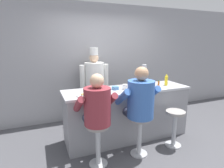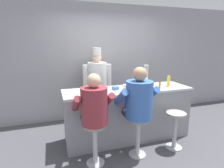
{
  "view_description": "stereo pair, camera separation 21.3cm",
  "coord_description": "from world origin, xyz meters",
  "px_view_note": "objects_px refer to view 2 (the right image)",
  "views": [
    {
      "loc": [
        -1.53,
        -2.68,
        1.82
      ],
      "look_at": [
        -0.33,
        0.31,
        1.1
      ],
      "focal_mm": 30.0,
      "sensor_mm": 36.0,
      "label": 1
    },
    {
      "loc": [
        -1.33,
        -2.75,
        1.82
      ],
      "look_at": [
        -0.33,
        0.31,
        1.1
      ],
      "focal_mm": 30.0,
      "sensor_mm": 36.0,
      "label": 2
    }
  ],
  "objects_px": {
    "cup_stack_steel": "(146,75)",
    "diner_seated_blue": "(138,102)",
    "breakfast_plate": "(83,95)",
    "cook_in_whites_near": "(97,82)",
    "mustard_bottle_yellow": "(169,81)",
    "coffee_mug_white": "(126,87)",
    "hot_sauce_bottle_orange": "(160,85)",
    "cereal_bowl": "(116,88)",
    "ketchup_bottle_red": "(141,83)",
    "empty_stool_round": "(175,124)",
    "water_pitcher_clear": "(144,83)",
    "diner_seated_maroon": "(94,109)"
  },
  "relations": [
    {
      "from": "hot_sauce_bottle_orange",
      "to": "cereal_bowl",
      "type": "xyz_separation_m",
      "value": [
        -0.76,
        0.25,
        -0.05
      ]
    },
    {
      "from": "mustard_bottle_yellow",
      "to": "diner_seated_blue",
      "type": "relative_size",
      "value": 0.16
    },
    {
      "from": "diner_seated_blue",
      "to": "diner_seated_maroon",
      "type": "bearing_deg",
      "value": -179.72
    },
    {
      "from": "water_pitcher_clear",
      "to": "cup_stack_steel",
      "type": "distance_m",
      "value": 0.2
    },
    {
      "from": "hot_sauce_bottle_orange",
      "to": "breakfast_plate",
      "type": "relative_size",
      "value": 0.65
    },
    {
      "from": "cereal_bowl",
      "to": "diner_seated_maroon",
      "type": "height_order",
      "value": "diner_seated_maroon"
    },
    {
      "from": "breakfast_plate",
      "to": "diner_seated_maroon",
      "type": "bearing_deg",
      "value": -77.13
    },
    {
      "from": "diner_seated_maroon",
      "to": "diner_seated_blue",
      "type": "distance_m",
      "value": 0.71
    },
    {
      "from": "water_pitcher_clear",
      "to": "cereal_bowl",
      "type": "xyz_separation_m",
      "value": [
        -0.56,
        0.02,
        -0.06
      ]
    },
    {
      "from": "empty_stool_round",
      "to": "breakfast_plate",
      "type": "bearing_deg",
      "value": 164.34
    },
    {
      "from": "breakfast_plate",
      "to": "coffee_mug_white",
      "type": "bearing_deg",
      "value": 9.98
    },
    {
      "from": "cup_stack_steel",
      "to": "diner_seated_maroon",
      "type": "bearing_deg",
      "value": -150.24
    },
    {
      "from": "mustard_bottle_yellow",
      "to": "hot_sauce_bottle_orange",
      "type": "bearing_deg",
      "value": -149.91
    },
    {
      "from": "mustard_bottle_yellow",
      "to": "water_pitcher_clear",
      "type": "distance_m",
      "value": 0.51
    },
    {
      "from": "coffee_mug_white",
      "to": "water_pitcher_clear",
      "type": "bearing_deg",
      "value": 5.06
    },
    {
      "from": "cereal_bowl",
      "to": "breakfast_plate",
      "type": "bearing_deg",
      "value": -162.5
    },
    {
      "from": "diner_seated_maroon",
      "to": "cook_in_whites_near",
      "type": "relative_size",
      "value": 0.82
    },
    {
      "from": "ketchup_bottle_red",
      "to": "diner_seated_blue",
      "type": "bearing_deg",
      "value": -121.94
    },
    {
      "from": "ketchup_bottle_red",
      "to": "cook_in_whites_near",
      "type": "relative_size",
      "value": 0.14
    },
    {
      "from": "mustard_bottle_yellow",
      "to": "water_pitcher_clear",
      "type": "bearing_deg",
      "value": 174.34
    },
    {
      "from": "mustard_bottle_yellow",
      "to": "hot_sauce_bottle_orange",
      "type": "relative_size",
      "value": 1.47
    },
    {
      "from": "cereal_bowl",
      "to": "diner_seated_maroon",
      "type": "bearing_deg",
      "value": -132.58
    },
    {
      "from": "cup_stack_steel",
      "to": "diner_seated_blue",
      "type": "relative_size",
      "value": 0.28
    },
    {
      "from": "mustard_bottle_yellow",
      "to": "coffee_mug_white",
      "type": "bearing_deg",
      "value": 178.96
    },
    {
      "from": "hot_sauce_bottle_orange",
      "to": "breakfast_plate",
      "type": "bearing_deg",
      "value": 177.73
    },
    {
      "from": "water_pitcher_clear",
      "to": "cereal_bowl",
      "type": "bearing_deg",
      "value": 177.64
    },
    {
      "from": "coffee_mug_white",
      "to": "cook_in_whites_near",
      "type": "height_order",
      "value": "cook_in_whites_near"
    },
    {
      "from": "coffee_mug_white",
      "to": "hot_sauce_bottle_orange",
      "type": "bearing_deg",
      "value": -18.51
    },
    {
      "from": "ketchup_bottle_red",
      "to": "empty_stool_round",
      "type": "distance_m",
      "value": 0.92
    },
    {
      "from": "mustard_bottle_yellow",
      "to": "breakfast_plate",
      "type": "bearing_deg",
      "value": -175.8
    },
    {
      "from": "coffee_mug_white",
      "to": "mustard_bottle_yellow",
      "type": "bearing_deg",
      "value": -1.04
    },
    {
      "from": "cup_stack_steel",
      "to": "diner_seated_blue",
      "type": "distance_m",
      "value": 0.89
    },
    {
      "from": "water_pitcher_clear",
      "to": "diner_seated_maroon",
      "type": "relative_size",
      "value": 0.13
    },
    {
      "from": "ketchup_bottle_red",
      "to": "diner_seated_blue",
      "type": "relative_size",
      "value": 0.16
    },
    {
      "from": "diner_seated_maroon",
      "to": "water_pitcher_clear",
      "type": "bearing_deg",
      "value": 27.2
    },
    {
      "from": "coffee_mug_white",
      "to": "cup_stack_steel",
      "type": "relative_size",
      "value": 0.34
    },
    {
      "from": "breakfast_plate",
      "to": "cook_in_whites_near",
      "type": "bearing_deg",
      "value": 65.8
    },
    {
      "from": "water_pitcher_clear",
      "to": "ketchup_bottle_red",
      "type": "bearing_deg",
      "value": -135.98
    },
    {
      "from": "cup_stack_steel",
      "to": "ketchup_bottle_red",
      "type": "bearing_deg",
      "value": -132.89
    },
    {
      "from": "coffee_mug_white",
      "to": "cook_in_whites_near",
      "type": "relative_size",
      "value": 0.08
    },
    {
      "from": "cup_stack_steel",
      "to": "diner_seated_blue",
      "type": "height_order",
      "value": "diner_seated_blue"
    },
    {
      "from": "breakfast_plate",
      "to": "cook_in_whites_near",
      "type": "xyz_separation_m",
      "value": [
        0.53,
        1.17,
        -0.06
      ]
    },
    {
      "from": "ketchup_bottle_red",
      "to": "empty_stool_round",
      "type": "height_order",
      "value": "ketchup_bottle_red"
    },
    {
      "from": "coffee_mug_white",
      "to": "diner_seated_maroon",
      "type": "relative_size",
      "value": 0.1
    },
    {
      "from": "coffee_mug_white",
      "to": "empty_stool_round",
      "type": "xyz_separation_m",
      "value": [
        0.7,
        -0.56,
        -0.59
      ]
    },
    {
      "from": "hot_sauce_bottle_orange",
      "to": "coffee_mug_white",
      "type": "distance_m",
      "value": 0.62
    },
    {
      "from": "water_pitcher_clear",
      "to": "cook_in_whites_near",
      "type": "xyz_separation_m",
      "value": [
        -0.66,
        1.0,
        -0.13
      ]
    },
    {
      "from": "breakfast_plate",
      "to": "cook_in_whites_near",
      "type": "distance_m",
      "value": 1.29
    },
    {
      "from": "water_pitcher_clear",
      "to": "coffee_mug_white",
      "type": "relative_size",
      "value": 1.31
    },
    {
      "from": "diner_seated_maroon",
      "to": "coffee_mug_white",
      "type": "bearing_deg",
      "value": 36.68
    }
  ]
}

